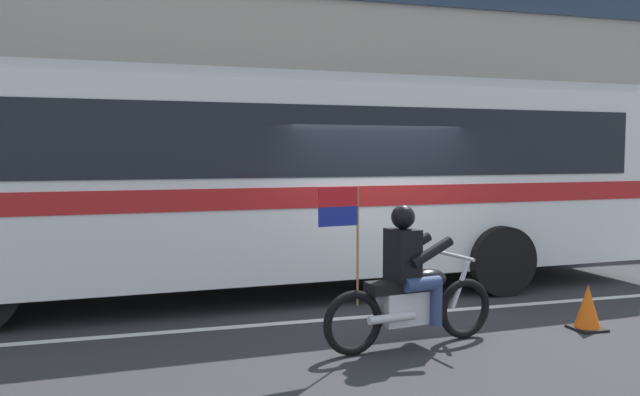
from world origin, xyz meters
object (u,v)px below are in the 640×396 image
motorcycle_with_rider (410,287)px  traffic_cone (588,308)px  fire_hydrant (161,237)px  transit_bus (266,169)px

motorcycle_with_rider → traffic_cone: 2.37m
motorcycle_with_rider → traffic_cone: bearing=0.3°
fire_hydrant → traffic_cone: bearing=-52.4°
transit_bus → traffic_cone: bearing=-43.4°
motorcycle_with_rider → traffic_cone: motorcycle_with_rider is taller
fire_hydrant → traffic_cone: (4.69, -6.10, -0.26)m
motorcycle_with_rider → transit_bus: bearing=106.9°
fire_hydrant → traffic_cone: size_ratio=1.36×
motorcycle_with_rider → fire_hydrant: motorcycle_with_rider is taller
transit_bus → fire_hydrant: transit_bus is taller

